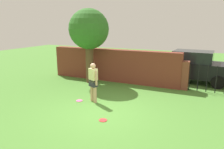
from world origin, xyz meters
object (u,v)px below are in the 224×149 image
Objects in this scene: person at (93,81)px; tree at (89,30)px; frisbee_pink at (79,101)px; frisbee_red at (103,120)px; car at (192,66)px.

tree is at bearing 149.78° from person.
person reaches higher than frisbee_pink.
frisbee_red is at bearing -35.03° from frisbee_pink.
car reaches higher than frisbee_pink.
person is (1.69, -2.56, -1.92)m from tree.
frisbee_red is (1.15, -1.40, -0.89)m from person.
person is 6.00× the size of frisbee_red.
person is at bearing -120.18° from car.
tree is 5.62m from frisbee_red.
car is 6.90m from frisbee_red.
frisbee_red is (2.84, -3.96, -2.81)m from tree.
person is 2.02m from frisbee_red.
tree is 14.61× the size of frisbee_pink.
frisbee_pink is (-1.74, 1.22, 0.00)m from frisbee_red.
person is 1.08m from frisbee_pink.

